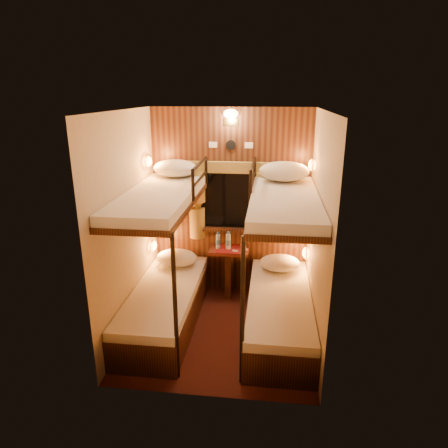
# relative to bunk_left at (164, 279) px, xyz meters

# --- Properties ---
(floor) EXTENTS (2.10, 2.10, 0.00)m
(floor) POSITION_rel_bunk_left_xyz_m (0.65, -0.07, -0.56)
(floor) COLOR #3E1B10
(floor) RESTS_ON ground
(ceiling) EXTENTS (2.10, 2.10, 0.00)m
(ceiling) POSITION_rel_bunk_left_xyz_m (0.65, -0.07, 1.84)
(ceiling) COLOR silver
(ceiling) RESTS_ON wall_back
(wall_back) EXTENTS (2.40, 0.00, 2.40)m
(wall_back) POSITION_rel_bunk_left_xyz_m (0.65, 0.98, 0.64)
(wall_back) COLOR #C6B293
(wall_back) RESTS_ON floor
(wall_front) EXTENTS (2.40, 0.00, 2.40)m
(wall_front) POSITION_rel_bunk_left_xyz_m (0.65, -1.12, 0.64)
(wall_front) COLOR #C6B293
(wall_front) RESTS_ON floor
(wall_left) EXTENTS (0.00, 2.40, 2.40)m
(wall_left) POSITION_rel_bunk_left_xyz_m (-0.35, -0.07, 0.64)
(wall_left) COLOR #C6B293
(wall_left) RESTS_ON floor
(wall_right) EXTENTS (0.00, 2.40, 2.40)m
(wall_right) POSITION_rel_bunk_left_xyz_m (1.65, -0.07, 0.64)
(wall_right) COLOR #C6B293
(wall_right) RESTS_ON floor
(back_panel) EXTENTS (2.00, 0.03, 2.40)m
(back_panel) POSITION_rel_bunk_left_xyz_m (0.65, 0.97, 0.64)
(back_panel) COLOR black
(back_panel) RESTS_ON floor
(bunk_left) EXTENTS (0.72, 1.90, 1.82)m
(bunk_left) POSITION_rel_bunk_left_xyz_m (0.00, 0.00, 0.00)
(bunk_left) COLOR black
(bunk_left) RESTS_ON floor
(bunk_right) EXTENTS (0.72, 1.90, 1.82)m
(bunk_right) POSITION_rel_bunk_left_xyz_m (1.30, 0.00, 0.00)
(bunk_right) COLOR black
(bunk_right) RESTS_ON floor
(window) EXTENTS (1.00, 0.12, 0.79)m
(window) POSITION_rel_bunk_left_xyz_m (0.65, 0.94, 0.62)
(window) COLOR black
(window) RESTS_ON back_panel
(curtains) EXTENTS (1.10, 0.22, 1.00)m
(curtains) POSITION_rel_bunk_left_xyz_m (0.65, 0.90, 0.71)
(curtains) COLOR olive
(curtains) RESTS_ON back_panel
(back_fixtures) EXTENTS (0.54, 0.09, 0.48)m
(back_fixtures) POSITION_rel_bunk_left_xyz_m (0.65, 0.93, 1.69)
(back_fixtures) COLOR black
(back_fixtures) RESTS_ON back_panel
(reading_lamps) EXTENTS (2.00, 0.20, 1.25)m
(reading_lamps) POSITION_rel_bunk_left_xyz_m (0.65, 0.63, 0.68)
(reading_lamps) COLOR orange
(reading_lamps) RESTS_ON wall_left
(table) EXTENTS (0.50, 0.34, 0.66)m
(table) POSITION_rel_bunk_left_xyz_m (0.65, 0.78, -0.14)
(table) COLOR #612616
(table) RESTS_ON floor
(bottle_left) EXTENTS (0.06, 0.06, 0.22)m
(bottle_left) POSITION_rel_bunk_left_xyz_m (0.51, 0.79, 0.19)
(bottle_left) COLOR #99BFE5
(bottle_left) RESTS_ON table
(bottle_right) EXTENTS (0.07, 0.07, 0.24)m
(bottle_right) POSITION_rel_bunk_left_xyz_m (0.64, 0.78, 0.19)
(bottle_right) COLOR #99BFE5
(bottle_right) RESTS_ON table
(sachet_a) EXTENTS (0.09, 0.08, 0.01)m
(sachet_a) POSITION_rel_bunk_left_xyz_m (0.73, 0.71, 0.09)
(sachet_a) COLOR silver
(sachet_a) RESTS_ON table
(sachet_b) EXTENTS (0.08, 0.06, 0.01)m
(sachet_b) POSITION_rel_bunk_left_xyz_m (0.86, 0.78, 0.09)
(sachet_b) COLOR silver
(sachet_b) RESTS_ON table
(pillow_lower_left) EXTENTS (0.52, 0.37, 0.21)m
(pillow_lower_left) POSITION_rel_bunk_left_xyz_m (-0.00, 0.62, 0.00)
(pillow_lower_left) COLOR silver
(pillow_lower_left) RESTS_ON bunk_left
(pillow_lower_right) EXTENTS (0.50, 0.36, 0.20)m
(pillow_lower_right) POSITION_rel_bunk_left_xyz_m (1.30, 0.62, -0.00)
(pillow_lower_right) COLOR silver
(pillow_lower_right) RESTS_ON bunk_right
(pillow_upper_left) EXTENTS (0.53, 0.38, 0.21)m
(pillow_upper_left) POSITION_rel_bunk_left_xyz_m (-0.00, 0.72, 1.13)
(pillow_upper_left) COLOR silver
(pillow_upper_left) RESTS_ON bunk_left
(pillow_upper_right) EXTENTS (0.58, 0.41, 0.23)m
(pillow_upper_right) POSITION_rel_bunk_left_xyz_m (1.30, 0.62, 1.14)
(pillow_upper_right) COLOR silver
(pillow_upper_right) RESTS_ON bunk_right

